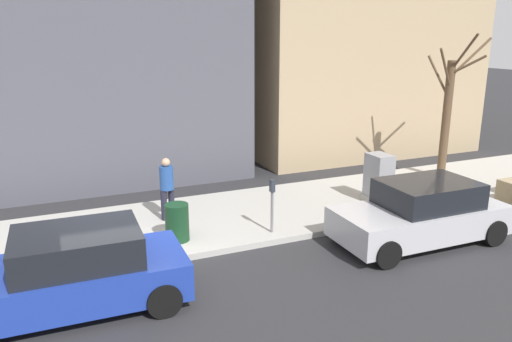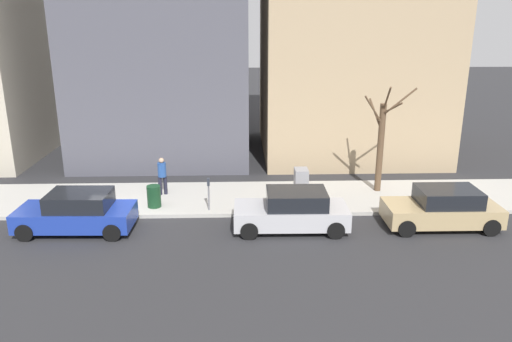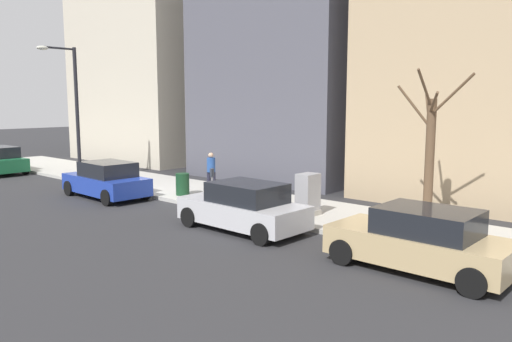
{
  "view_description": "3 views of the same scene",
  "coord_description": "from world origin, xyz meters",
  "views": [
    {
      "loc": [
        -9.95,
        1.35,
        4.91
      ],
      "look_at": [
        1.32,
        -3.56,
        1.51
      ],
      "focal_mm": 35.0,
      "sensor_mm": 36.0,
      "label": 1
    },
    {
      "loc": [
        -18.37,
        -4.88,
        7.65
      ],
      "look_at": [
        1.73,
        -5.55,
        1.38
      ],
      "focal_mm": 35.0,
      "sensor_mm": 36.0,
      "label": 2
    },
    {
      "loc": [
        -12.25,
        -17.18,
        3.96
      ],
      "look_at": [
        1.03,
        -5.31,
        1.5
      ],
      "focal_mm": 35.0,
      "sensor_mm": 36.0,
      "label": 3
    }
  ],
  "objects": [
    {
      "name": "parked_car_tan",
      "position": [
        -1.17,
        -12.48,
        0.74
      ],
      "size": [
        1.94,
        4.21,
        1.52
      ],
      "rotation": [
        0.0,
        0.0,
        -0.01
      ],
      "color": "tan",
      "rests_on": "ground"
    },
    {
      "name": "sidewalk",
      "position": [
        2.0,
        0.0,
        0.07
      ],
      "size": [
        4.0,
        36.0,
        0.15
      ],
      "primitive_type": "cube",
      "color": "#B2AFA8",
      "rests_on": "ground"
    },
    {
      "name": "bare_tree",
      "position": [
        2.57,
        -11.05,
        2.36
      ],
      "size": [
        1.66,
        2.25,
        4.78
      ],
      "color": "brown",
      "rests_on": "sidewalk"
    },
    {
      "name": "parking_meter",
      "position": [
        0.45,
        -3.61,
        0.98
      ],
      "size": [
        0.14,
        0.1,
        1.35
      ],
      "color": "slate",
      "rests_on": "sidewalk"
    },
    {
      "name": "parked_car_silver",
      "position": [
        -1.21,
        -6.8,
        0.74
      ],
      "size": [
        1.97,
        4.23,
        1.52
      ],
      "rotation": [
        0.0,
        0.0,
        -0.01
      ],
      "color": "#B7B7BC",
      "rests_on": "ground"
    },
    {
      "name": "office_block_center",
      "position": [
        10.09,
        -0.74,
        7.02
      ],
      "size": [
        9.18,
        9.18,
        14.05
      ],
      "primitive_type": "cube",
      "color": "#4C4C56",
      "rests_on": "ground"
    },
    {
      "name": "ground_plane",
      "position": [
        0.0,
        0.0,
        0.0
      ],
      "size": [
        120.0,
        120.0,
        0.0
      ],
      "primitive_type": "plane",
      "color": "#2B2B2D"
    },
    {
      "name": "parked_car_blue",
      "position": [
        -1.11,
        1.15,
        0.74
      ],
      "size": [
        2.03,
        4.25,
        1.52
      ],
      "rotation": [
        0.0,
        0.0,
        -0.03
      ],
      "color": "#1E389E",
      "rests_on": "ground"
    },
    {
      "name": "pedestrian_near_meter",
      "position": [
        2.39,
        -1.49,
        1.09
      ],
      "size": [
        0.36,
        0.38,
        1.66
      ],
      "rotation": [
        0.0,
        0.0,
        5.09
      ],
      "color": "#1E1E2D",
      "rests_on": "sidewalk"
    },
    {
      "name": "trash_bin",
      "position": [
        0.9,
        -1.34,
        0.6
      ],
      "size": [
        0.56,
        0.56,
        0.9
      ],
      "primitive_type": "cylinder",
      "color": "#14381E",
      "rests_on": "sidewalk"
    },
    {
      "name": "utility_box",
      "position": [
        1.3,
        -7.42,
        0.85
      ],
      "size": [
        0.83,
        0.61,
        1.43
      ],
      "color": "#A8A399",
      "rests_on": "sidewalk"
    }
  ]
}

